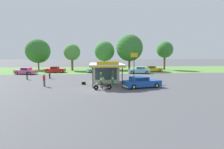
# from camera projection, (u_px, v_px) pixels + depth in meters

# --- Properties ---
(ground_plane) EXTENTS (300.00, 300.00, 0.00)m
(ground_plane) POSITION_uv_depth(u_px,v_px,m) (94.00, 89.00, 22.76)
(ground_plane) COLOR #4C4C51
(grass_verge_strip) EXTENTS (120.00, 24.00, 0.01)m
(grass_verge_strip) POSITION_uv_depth(u_px,v_px,m) (95.00, 70.00, 52.45)
(grass_verge_strip) COLOR #56843D
(grass_verge_strip) RESTS_ON ground
(service_station_kiosk) EXTENTS (4.80, 7.25, 3.50)m
(service_station_kiosk) POSITION_uv_depth(u_px,v_px,m) (106.00, 71.00, 27.99)
(service_station_kiosk) COLOR beige
(service_station_kiosk) RESTS_ON ground
(gas_pump_nearside) EXTENTS (0.44, 0.44, 1.94)m
(gas_pump_nearside) POSITION_uv_depth(u_px,v_px,m) (101.00, 80.00, 25.20)
(gas_pump_nearside) COLOR slate
(gas_pump_nearside) RESTS_ON ground
(gas_pump_offside) EXTENTS (0.44, 0.44, 2.12)m
(gas_pump_offside) POSITION_uv_depth(u_px,v_px,m) (112.00, 79.00, 25.34)
(gas_pump_offside) COLOR slate
(gas_pump_offside) RESTS_ON ground
(motorcycle_with_rider) EXTENTS (2.31, 0.70, 1.58)m
(motorcycle_with_rider) POSITION_uv_depth(u_px,v_px,m) (103.00, 85.00, 22.34)
(motorcycle_with_rider) COLOR black
(motorcycle_with_rider) RESTS_ON ground
(featured_classic_sedan) EXTENTS (5.38, 2.96, 1.48)m
(featured_classic_sedan) POSITION_uv_depth(u_px,v_px,m) (142.00, 82.00, 23.80)
(featured_classic_sedan) COLOR #19479E
(featured_classic_sedan) RESTS_ON ground
(parked_car_back_row_centre_left) EXTENTS (5.31, 2.74, 1.57)m
(parked_car_back_row_centre_left) POSITION_uv_depth(u_px,v_px,m) (96.00, 70.00, 44.13)
(parked_car_back_row_centre_left) COLOR #7AC6D1
(parked_car_back_row_centre_left) RESTS_ON ground
(parked_car_back_row_centre) EXTENTS (5.02, 2.00, 1.50)m
(parked_car_back_row_centre) POSITION_uv_depth(u_px,v_px,m) (55.00, 70.00, 43.81)
(parked_car_back_row_centre) COLOR red
(parked_car_back_row_centre) RESTS_ON ground
(parked_car_back_row_far_right) EXTENTS (5.07, 2.15, 1.47)m
(parked_car_back_row_far_right) POSITION_uv_depth(u_px,v_px,m) (152.00, 69.00, 46.26)
(parked_car_back_row_far_right) COLOR gold
(parked_car_back_row_far_right) RESTS_ON ground
(parked_car_second_row_spare) EXTENTS (5.30, 3.16, 1.49)m
(parked_car_second_row_spare) POSITION_uv_depth(u_px,v_px,m) (26.00, 71.00, 40.04)
(parked_car_second_row_spare) COLOR #E55993
(parked_car_second_row_spare) RESTS_ON ground
(parked_car_back_row_centre_right) EXTENTS (5.31, 2.85, 1.61)m
(parked_car_back_row_centre_right) POSITION_uv_depth(u_px,v_px,m) (139.00, 70.00, 41.83)
(parked_car_back_row_centre_right) COLOR #7AC6D1
(parked_car_back_row_centre_right) RESTS_ON ground
(bystander_standing_back_lot) EXTENTS (0.34, 0.34, 1.71)m
(bystander_standing_back_lot) POSITION_uv_depth(u_px,v_px,m) (50.00, 74.00, 32.84)
(bystander_standing_back_lot) COLOR black
(bystander_standing_back_lot) RESTS_ON ground
(bystander_admiring_sedan) EXTENTS (0.34, 0.34, 1.58)m
(bystander_admiring_sedan) POSITION_uv_depth(u_px,v_px,m) (27.00, 75.00, 31.55)
(bystander_admiring_sedan) COLOR brown
(bystander_admiring_sedan) RESTS_ON ground
(bystander_leaning_by_kiosk) EXTENTS (0.37, 0.37, 1.69)m
(bystander_leaning_by_kiosk) POSITION_uv_depth(u_px,v_px,m) (44.00, 80.00, 24.65)
(bystander_leaning_by_kiosk) COLOR brown
(bystander_leaning_by_kiosk) RESTS_ON ground
(tree_oak_centre) EXTENTS (4.54, 4.54, 7.34)m
(tree_oak_centre) POSITION_uv_depth(u_px,v_px,m) (72.00, 53.00, 49.40)
(tree_oak_centre) COLOR brown
(tree_oak_centre) RESTS_ON ground
(tree_oak_far_right) EXTENTS (5.98, 5.98, 8.43)m
(tree_oak_far_right) POSITION_uv_depth(u_px,v_px,m) (105.00, 52.00, 53.31)
(tree_oak_far_right) COLOR brown
(tree_oak_far_right) RESTS_ON ground
(tree_oak_right) EXTENTS (7.60, 7.60, 10.11)m
(tree_oak_right) POSITION_uv_depth(u_px,v_px,m) (129.00, 48.00, 50.80)
(tree_oak_right) COLOR brown
(tree_oak_right) RESTS_ON ground
(tree_oak_left) EXTENTS (7.01, 7.01, 8.94)m
(tree_oak_left) POSITION_uv_depth(u_px,v_px,m) (37.00, 51.00, 51.88)
(tree_oak_left) COLOR brown
(tree_oak_left) RESTS_ON ground
(tree_oak_distant_spare) EXTENTS (4.73, 4.73, 8.19)m
(tree_oak_distant_spare) POSITION_uv_depth(u_px,v_px,m) (165.00, 50.00, 51.50)
(tree_oak_distant_spare) COLOR brown
(tree_oak_distant_spare) RESTS_ON ground
(roadside_pole_sign) EXTENTS (1.10, 0.12, 4.66)m
(roadside_pole_sign) POSITION_uv_depth(u_px,v_px,m) (134.00, 62.00, 28.68)
(roadside_pole_sign) COLOR black
(roadside_pole_sign) RESTS_ON ground
(spare_tire_stack) EXTENTS (0.60, 0.60, 0.36)m
(spare_tire_stack) POSITION_uv_depth(u_px,v_px,m) (84.00, 83.00, 26.38)
(spare_tire_stack) COLOR black
(spare_tire_stack) RESTS_ON ground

